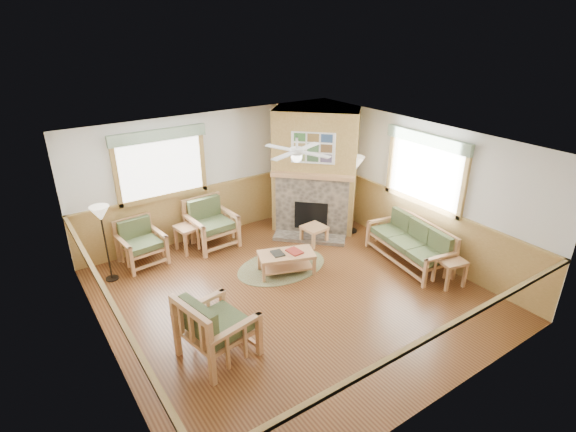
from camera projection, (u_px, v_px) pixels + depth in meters
floor at (292, 294)px, 7.90m from camera, size 6.00×6.00×0.01m
ceiling at (292, 145)px, 6.79m from camera, size 6.00×6.00×0.01m
wall_back at (212, 175)px, 9.61m from camera, size 6.00×0.02×2.70m
wall_front at (442, 319)px, 5.08m from camera, size 6.00×0.02×2.70m
wall_left at (101, 281)px, 5.81m from camera, size 0.02×6.00×2.70m
wall_right at (416, 189)px, 8.88m from camera, size 0.02×6.00×2.70m
wainscot at (292, 267)px, 7.67m from camera, size 6.00×6.00×1.10m
fireplace at (315, 170)px, 9.94m from camera, size 3.11×3.11×2.70m
window_back at (156, 128)px, 8.53m from camera, size 1.90×0.16×1.50m
window_right at (431, 132)px, 8.23m from camera, size 0.16×1.90×1.50m
ceiling_fan at (297, 140)px, 7.19m from camera, size 1.59×1.59×0.36m
sofa at (409, 243)px, 8.77m from camera, size 1.91×1.02×0.84m
armchair_back_left at (141, 243)px, 8.72m from camera, size 0.85×0.85×0.87m
armchair_back_right at (212, 224)px, 9.39m from camera, size 0.94×0.94×0.99m
armchair_left at (217, 325)px, 6.30m from camera, size 1.06×1.06×1.01m
coffee_table at (286, 263)px, 8.48m from camera, size 1.16×0.85×0.42m
end_table_chairs at (190, 238)px, 9.29m from camera, size 0.55×0.53×0.55m
end_table_sofa at (449, 272)px, 8.10m from camera, size 0.54×0.52×0.51m
footstool at (314, 235)px, 9.58m from camera, size 0.50×0.50×0.40m
braided_rug at (282, 266)px, 8.76m from camera, size 2.12×2.12×0.01m
floor_lamp_left at (106, 244)px, 8.05m from camera, size 0.40×0.40×1.48m
floor_lamp_right at (353, 195)px, 9.84m from camera, size 0.53×0.53×1.76m
book_red at (294, 251)px, 8.42m from camera, size 0.24×0.31×0.03m
book_dark at (278, 253)px, 8.36m from camera, size 0.24×0.30×0.03m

